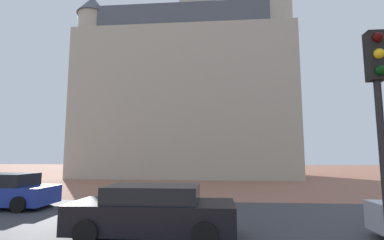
# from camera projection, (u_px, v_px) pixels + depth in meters

# --- Properties ---
(ground_plane) EXTENTS (120.00, 120.00, 0.00)m
(ground_plane) POSITION_uv_depth(u_px,v_px,m) (187.00, 210.00, 11.97)
(ground_plane) COLOR #93604C
(street_asphalt_strip) EXTENTS (120.00, 8.65, 0.00)m
(street_asphalt_strip) POSITION_uv_depth(u_px,v_px,m) (181.00, 222.00, 9.81)
(street_asphalt_strip) COLOR #38383D
(street_asphalt_strip) RESTS_ON ground_plane
(landmark_building) EXTENTS (22.61, 12.34, 34.87)m
(landmark_building) POSITION_uv_depth(u_px,v_px,m) (188.00, 91.00, 33.28)
(landmark_building) COLOR #B2A893
(landmark_building) RESTS_ON ground_plane
(car_black) EXTENTS (4.54, 2.05, 1.41)m
(car_black) POSITION_uv_depth(u_px,v_px,m) (153.00, 211.00, 8.06)
(car_black) COLOR black
(car_black) RESTS_ON ground_plane
(car_blue) EXTENTS (4.31, 2.08, 1.46)m
(car_blue) POSITION_uv_depth(u_px,v_px,m) (3.00, 191.00, 12.47)
(car_blue) COLOR #23389E
(car_blue) RESTS_ON ground_plane
(traffic_light_pole) EXTENTS (0.28, 0.34, 4.46)m
(traffic_light_pole) POSITION_uv_depth(u_px,v_px,m) (379.00, 105.00, 5.03)
(traffic_light_pole) COLOR black
(traffic_light_pole) RESTS_ON ground_plane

